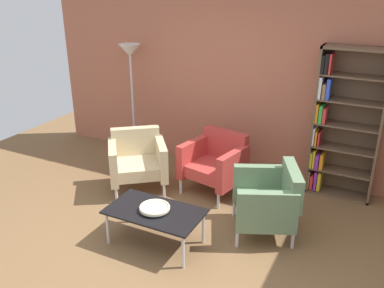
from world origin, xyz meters
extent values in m
plane|color=brown|center=(0.00, 0.00, 0.00)|extent=(8.32, 8.32, 0.00)
cube|color=#B2664C|center=(0.00, 2.46, 1.45)|extent=(6.40, 0.12, 2.90)
cube|color=brown|center=(0.96, 2.23, 0.95)|extent=(0.03, 0.30, 1.90)
cube|color=brown|center=(1.73, 2.23, 0.95)|extent=(0.03, 0.30, 1.90)
cube|color=brown|center=(1.34, 2.23, 1.89)|extent=(0.80, 0.30, 0.03)
cube|color=brown|center=(1.34, 2.23, 0.01)|extent=(0.80, 0.30, 0.03)
cube|color=brown|center=(1.34, 2.37, 0.95)|extent=(0.80, 0.02, 1.90)
cube|color=brown|center=(1.34, 2.23, 0.34)|extent=(0.76, 0.28, 0.02)
cube|color=brown|center=(1.34, 2.23, 0.64)|extent=(0.76, 0.28, 0.02)
cube|color=brown|center=(1.34, 2.23, 0.95)|extent=(0.76, 0.28, 0.02)
cube|color=brown|center=(1.34, 2.23, 1.26)|extent=(0.76, 0.28, 0.02)
cube|color=brown|center=(1.34, 2.23, 1.56)|extent=(0.76, 0.28, 0.02)
cube|color=olive|center=(0.99, 2.17, 0.17)|extent=(0.02, 0.17, 0.25)
cube|color=red|center=(1.03, 2.20, 0.14)|extent=(0.04, 0.21, 0.19)
cube|color=purple|center=(1.07, 2.17, 0.17)|extent=(0.03, 0.17, 0.25)
cube|color=yellow|center=(1.12, 2.20, 0.16)|extent=(0.04, 0.22, 0.24)
cube|color=yellow|center=(0.99, 2.21, 0.45)|extent=(0.03, 0.24, 0.20)
cube|color=yellow|center=(1.02, 2.21, 0.47)|extent=(0.02, 0.24, 0.24)
cube|color=purple|center=(1.06, 2.21, 0.44)|extent=(0.04, 0.23, 0.18)
cube|color=orange|center=(1.12, 2.22, 0.45)|extent=(0.04, 0.25, 0.20)
cube|color=white|center=(0.98, 2.19, 0.77)|extent=(0.02, 0.19, 0.23)
cube|color=orange|center=(1.02, 2.19, 0.75)|extent=(0.02, 0.20, 0.19)
cube|color=red|center=(1.05, 2.21, 0.75)|extent=(0.02, 0.24, 0.18)
cube|color=orange|center=(0.99, 2.22, 1.08)|extent=(0.03, 0.25, 0.23)
cube|color=green|center=(1.04, 2.21, 1.07)|extent=(0.04, 0.24, 0.22)
cube|color=red|center=(1.08, 2.18, 1.06)|extent=(0.04, 0.19, 0.20)
cube|color=white|center=(0.99, 2.18, 1.40)|extent=(0.04, 0.19, 0.27)
cube|color=olive|center=(1.04, 2.19, 1.36)|extent=(0.04, 0.19, 0.19)
cube|color=blue|center=(1.09, 2.20, 1.39)|extent=(0.04, 0.22, 0.25)
cube|color=black|center=(0.99, 2.21, 1.68)|extent=(0.03, 0.24, 0.22)
cube|color=black|center=(1.04, 2.17, 1.70)|extent=(0.04, 0.17, 0.24)
cube|color=red|center=(1.07, 2.21, 1.69)|extent=(0.02, 0.23, 0.24)
cube|color=black|center=(-0.22, 0.24, 0.39)|extent=(1.00, 0.56, 0.02)
cylinder|color=silver|center=(-0.67, 0.01, 0.19)|extent=(0.03, 0.03, 0.38)
cylinder|color=silver|center=(0.23, 0.01, 0.19)|extent=(0.03, 0.03, 0.38)
cylinder|color=silver|center=(-0.67, 0.47, 0.19)|extent=(0.03, 0.03, 0.38)
cylinder|color=silver|center=(0.23, 0.47, 0.19)|extent=(0.03, 0.03, 0.38)
cylinder|color=beige|center=(-0.22, 0.24, 0.41)|extent=(0.13, 0.13, 0.02)
cylinder|color=beige|center=(-0.22, 0.24, 0.43)|extent=(0.32, 0.32, 0.02)
torus|color=beige|center=(-0.22, 0.24, 0.44)|extent=(0.32, 0.32, 0.02)
cube|color=#C6B289|center=(-1.05, 1.17, 0.32)|extent=(0.86, 0.85, 0.16)
cube|color=#C6B289|center=(-1.21, 1.39, 0.59)|extent=(0.58, 0.48, 0.38)
cube|color=#C6B289|center=(-1.28, 0.97, 0.43)|extent=(0.46, 0.55, 0.46)
cube|color=#C6B289|center=(-0.79, 1.34, 0.43)|extent=(0.46, 0.55, 0.46)
cylinder|color=silver|center=(-1.10, 0.74, 0.12)|extent=(0.04, 0.04, 0.24)
cylinder|color=silver|center=(-0.62, 1.11, 0.12)|extent=(0.04, 0.04, 0.24)
cylinder|color=silver|center=(-1.45, 1.20, 0.12)|extent=(0.04, 0.04, 0.24)
cylinder|color=silver|center=(-0.97, 1.57, 0.12)|extent=(0.04, 0.04, 0.24)
cube|color=slate|center=(0.74, 0.97, 0.32)|extent=(0.79, 0.82, 0.16)
cube|color=slate|center=(0.98, 1.08, 0.59)|extent=(0.37, 0.63, 0.38)
cube|color=slate|center=(0.59, 1.24, 0.43)|extent=(0.61, 0.34, 0.46)
cube|color=slate|center=(0.84, 0.68, 0.43)|extent=(0.61, 0.34, 0.46)
cylinder|color=silver|center=(0.33, 1.11, 0.12)|extent=(0.04, 0.04, 0.24)
cylinder|color=silver|center=(0.58, 0.57, 0.12)|extent=(0.04, 0.04, 0.24)
cylinder|color=silver|center=(0.86, 1.35, 0.12)|extent=(0.04, 0.04, 0.24)
cylinder|color=silver|center=(1.11, 0.80, 0.12)|extent=(0.04, 0.04, 0.24)
cube|color=#B73833|center=(-0.13, 1.56, 0.32)|extent=(0.75, 0.70, 0.16)
cube|color=#B73833|center=(-0.08, 1.82, 0.59)|extent=(0.65, 0.25, 0.38)
cube|color=#B73833|center=(-0.44, 1.60, 0.43)|extent=(0.22, 0.63, 0.46)
cube|color=#B73833|center=(0.17, 1.47, 0.43)|extent=(0.22, 0.63, 0.46)
cylinder|color=silver|center=(-0.49, 1.32, 0.12)|extent=(0.04, 0.04, 0.24)
cylinder|color=silver|center=(0.10, 1.19, 0.12)|extent=(0.04, 0.04, 0.24)
cylinder|color=silver|center=(-0.37, 1.88, 0.12)|extent=(0.04, 0.04, 0.24)
cylinder|color=silver|center=(0.22, 1.76, 0.12)|extent=(0.04, 0.04, 0.24)
cylinder|color=silver|center=(-1.73, 2.12, 0.01)|extent=(0.28, 0.28, 0.02)
cylinder|color=silver|center=(-1.73, 2.12, 0.85)|extent=(0.03, 0.03, 1.65)
cone|color=white|center=(-1.73, 2.12, 1.65)|extent=(0.32, 0.32, 0.18)
camera|label=1|loc=(1.77, -2.89, 2.66)|focal=38.63mm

